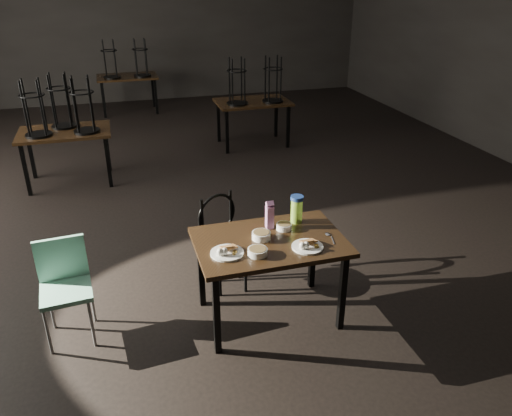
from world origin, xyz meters
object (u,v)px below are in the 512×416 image
object	(u,v)px
main_table	(270,248)
bentwood_chair	(224,234)
school_chair	(65,281)
water_bottle	(297,209)
juice_carton	(270,215)

from	to	relation	value
main_table	bentwood_chair	bearing A→B (deg)	112.94
school_chair	main_table	bearing A→B (deg)	-13.42
bentwood_chair	water_bottle	bearing A→B (deg)	-55.21
main_table	bentwood_chair	xyz separation A→B (m)	(-0.25, 0.59, -0.14)
main_table	school_chair	size ratio (longest dim) A/B	1.45
main_table	water_bottle	xyz separation A→B (m)	(0.31, 0.24, 0.20)
main_table	school_chair	world-z (taller)	school_chair
main_table	juice_carton	world-z (taller)	juice_carton
juice_carton	bentwood_chair	distance (m)	0.59
main_table	school_chair	xyz separation A→B (m)	(-1.61, 0.24, -0.17)
water_bottle	bentwood_chair	bearing A→B (deg)	148.12
juice_carton	school_chair	world-z (taller)	juice_carton
main_table	bentwood_chair	world-z (taller)	bentwood_chair
water_bottle	school_chair	xyz separation A→B (m)	(-1.93, 0.01, -0.37)
main_table	juice_carton	bearing A→B (deg)	73.24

